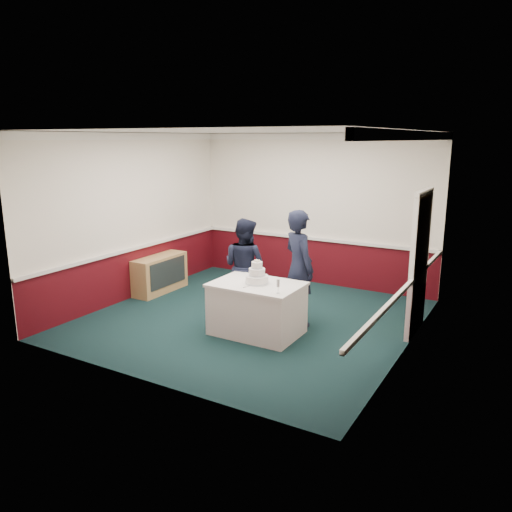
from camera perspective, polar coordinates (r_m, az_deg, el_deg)
The scene contains 9 objects.
ground at distance 8.28m, azimuth -0.61°, elevation -7.16°, with size 5.00×5.00×0.00m, color #112A29.
room_shell at distance 8.30m, azimuth 1.99°, elevation 6.87°, with size 5.00×5.00×3.00m.
sideboard at distance 9.78m, azimuth -10.91°, elevation -2.02°, with size 0.41×1.20×0.70m.
cake_table at distance 7.55m, azimuth 0.11°, elevation -5.97°, with size 1.32×0.92×0.79m.
wedding_cake at distance 7.40m, azimuth 0.11°, elevation -2.32°, with size 0.35×0.35×0.36m.
cake_knife at distance 7.28m, azimuth -0.88°, elevation -3.47°, with size 0.01×0.22×0.01m, color silver.
champagne_flute at distance 6.93m, azimuth 2.55°, elevation -3.19°, with size 0.05×0.05×0.21m.
person_man at distance 8.34m, azimuth -1.31°, elevation -1.18°, with size 0.79×0.61×1.62m, color black.
person_woman at distance 7.85m, azimuth 4.92°, elevation -1.34°, with size 0.67×0.44×1.83m, color black.
Camera 1 is at (3.95, -6.68, 2.90)m, focal length 35.00 mm.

